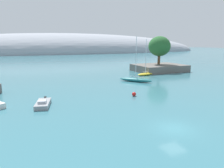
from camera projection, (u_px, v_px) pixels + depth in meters
The scene contains 8 objects.
water at pixel (174, 128), 23.88m from camera, with size 600.00×600.00×0.00m, color #38727F.
shore_outcrop at pixel (159, 68), 70.48m from camera, with size 15.85×12.04×2.20m, color #66605B.
tree_clump_shore at pixel (159, 46), 69.92m from camera, with size 7.24×7.24×9.27m.
distant_ridge at pixel (69, 52), 199.41m from camera, with size 289.85×77.28×35.25m, color #999EA8.
sailboat_teal_near_shore at pixel (136, 80), 51.83m from camera, with size 6.58×7.45×10.85m.
sailboat_yellow_mid_mooring at pixel (145, 74), 61.74m from camera, with size 5.85×2.88×10.42m.
motorboat_grey_foreground at pixel (43, 104), 32.11m from camera, with size 3.00×5.40×1.06m.
mooring_buoy_red at pixel (134, 94), 37.96m from camera, with size 0.75×0.75×0.75m, color red.
Camera 1 is at (-15.36, -17.82, 9.53)m, focal length 33.99 mm.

